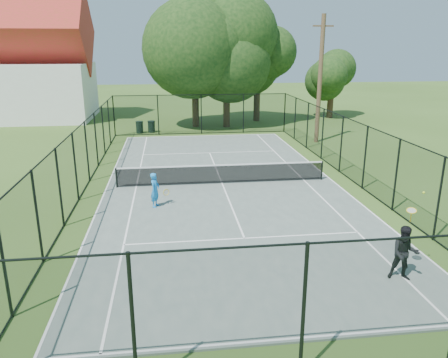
{
  "coord_description": "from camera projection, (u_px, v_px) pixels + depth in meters",
  "views": [
    {
      "loc": [
        -2.45,
        -20.08,
        6.44
      ],
      "look_at": [
        -0.29,
        -3.0,
        1.2
      ],
      "focal_mm": 35.0,
      "sensor_mm": 36.0,
      "label": 1
    }
  ],
  "objects": [
    {
      "name": "utility_pole",
      "position": [
        320.0,
        79.0,
        29.45
      ],
      "size": [
        1.4,
        0.3,
        8.48
      ],
      "color": "#4C3823",
      "rests_on": "ground"
    },
    {
      "name": "trash_bin_right",
      "position": [
        151.0,
        127.0,
        34.0
      ],
      "size": [
        0.58,
        0.58,
        0.9
      ],
      "color": "black",
      "rests_on": "ground"
    },
    {
      "name": "tennis_net",
      "position": [
        222.0,
        173.0,
        21.06
      ],
      "size": [
        10.08,
        0.08,
        0.95
      ],
      "color": "black",
      "rests_on": "tennis_court"
    },
    {
      "name": "player_black",
      "position": [
        405.0,
        253.0,
        12.27
      ],
      "size": [
        1.03,
        0.9,
        2.51
      ],
      "color": "black",
      "rests_on": "tennis_court"
    },
    {
      "name": "tennis_court",
      "position": [
        222.0,
        184.0,
        21.22
      ],
      "size": [
        11.0,
        24.0,
        0.06
      ],
      "primitive_type": "cube",
      "color": "#54635C",
      "rests_on": "ground"
    },
    {
      "name": "building",
      "position": [
        2.0,
        64.0,
        38.62
      ],
      "size": [
        15.3,
        8.15,
        11.87
      ],
      "color": "silver",
      "rests_on": "ground"
    },
    {
      "name": "trash_bin_left",
      "position": [
        140.0,
        127.0,
        33.66
      ],
      "size": [
        0.58,
        0.58,
        0.92
      ],
      "color": "black",
      "rests_on": "ground"
    },
    {
      "name": "ground",
      "position": [
        222.0,
        185.0,
        21.22
      ],
      "size": [
        120.0,
        120.0,
        0.0
      ],
      "primitive_type": "plane",
      "color": "#37541C"
    },
    {
      "name": "tree_near_mid",
      "position": [
        227.0,
        55.0,
        34.81
      ],
      "size": [
        7.19,
        7.19,
        9.41
      ],
      "color": "#332114",
      "rests_on": "ground"
    },
    {
      "name": "player_blue",
      "position": [
        155.0,
        190.0,
        17.96
      ],
      "size": [
        0.84,
        0.62,
        1.44
      ],
      "color": "#1881D4",
      "rests_on": "tennis_court"
    },
    {
      "name": "fence",
      "position": [
        222.0,
        155.0,
        20.79
      ],
      "size": [
        13.1,
        26.1,
        3.0
      ],
      "color": "black",
      "rests_on": "ground"
    },
    {
      "name": "tree_near_left",
      "position": [
        194.0,
        45.0,
        34.71
      ],
      "size": [
        8.19,
        8.19,
        10.68
      ],
      "color": "#332114",
      "rests_on": "ground"
    },
    {
      "name": "tree_near_right",
      "position": [
        258.0,
        63.0,
        38.0
      ],
      "size": [
        5.76,
        5.76,
        7.94
      ],
      "color": "#332114",
      "rests_on": "ground"
    },
    {
      "name": "tree_far_right",
      "position": [
        332.0,
        78.0,
        40.02
      ],
      "size": [
        4.5,
        4.5,
        5.95
      ],
      "color": "#332114",
      "rests_on": "ground"
    }
  ]
}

